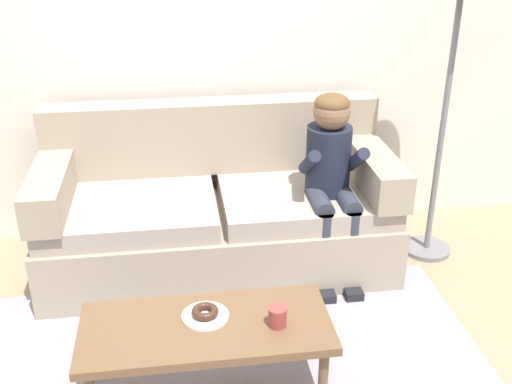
# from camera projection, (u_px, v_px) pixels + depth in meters

# --- Properties ---
(ground) EXTENTS (10.00, 10.00, 0.00)m
(ground) POSITION_uv_depth(u_px,v_px,m) (225.00, 347.00, 3.14)
(ground) COLOR #9E896B
(wall_back) EXTENTS (8.00, 0.10, 2.80)m
(wall_back) POSITION_uv_depth(u_px,v_px,m) (199.00, 19.00, 3.80)
(wall_back) COLOR silver
(wall_back) RESTS_ON ground
(area_rug) EXTENTS (2.53, 1.68, 0.01)m
(area_rug) POSITION_uv_depth(u_px,v_px,m) (230.00, 380.00, 2.91)
(area_rug) COLOR #9993A3
(area_rug) RESTS_ON ground
(couch) EXTENTS (2.07, 0.90, 0.95)m
(couch) POSITION_uv_depth(u_px,v_px,m) (218.00, 211.00, 3.76)
(couch) COLOR tan
(couch) RESTS_ON ground
(coffee_table) EXTENTS (1.10, 0.48, 0.39)m
(coffee_table) POSITION_uv_depth(u_px,v_px,m) (206.00, 332.00, 2.71)
(coffee_table) COLOR brown
(coffee_table) RESTS_ON ground
(person_child) EXTENTS (0.34, 0.58, 1.10)m
(person_child) POSITION_uv_depth(u_px,v_px,m) (331.00, 170.00, 3.51)
(person_child) COLOR #1E2338
(person_child) RESTS_ON ground
(plate) EXTENTS (0.21, 0.21, 0.01)m
(plate) POSITION_uv_depth(u_px,v_px,m) (205.00, 316.00, 2.73)
(plate) COLOR white
(plate) RESTS_ON coffee_table
(donut) EXTENTS (0.15, 0.15, 0.04)m
(donut) POSITION_uv_depth(u_px,v_px,m) (205.00, 311.00, 2.72)
(donut) COLOR #422619
(donut) RESTS_ON plate
(mug) EXTENTS (0.08, 0.08, 0.09)m
(mug) POSITION_uv_depth(u_px,v_px,m) (277.00, 317.00, 2.66)
(mug) COLOR #993D38
(mug) RESTS_ON coffee_table
(toy_controller) EXTENTS (0.23, 0.09, 0.05)m
(toy_controller) POSITION_uv_depth(u_px,v_px,m) (116.00, 355.00, 3.05)
(toy_controller) COLOR blue
(toy_controller) RESTS_ON ground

